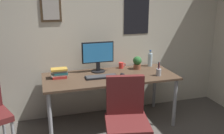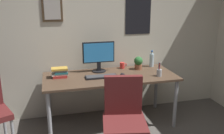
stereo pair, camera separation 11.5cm
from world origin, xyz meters
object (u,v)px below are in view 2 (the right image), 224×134
object	(u,v)px
monitor	(99,55)
potted_plant	(138,62)
pen_cup	(159,72)
office_chair	(124,116)
water_bottle	(152,60)
book_stack_left	(60,72)
keyboard	(101,77)
computer_mouse	(123,75)
coffee_mug_near	(122,65)

from	to	relation	value
monitor	potted_plant	xyz separation A→B (m)	(0.59, -0.04, -0.13)
monitor	pen_cup	bearing A→B (deg)	-29.21
office_chair	water_bottle	xyz separation A→B (m)	(0.78, 1.10, 0.31)
office_chair	monitor	distance (m)	1.14
potted_plant	pen_cup	xyz separation A→B (m)	(0.16, -0.38, -0.05)
pen_cup	book_stack_left	distance (m)	1.35
keyboard	computer_mouse	bearing A→B (deg)	-1.87
keyboard	book_stack_left	world-z (taller)	book_stack_left
coffee_mug_near	potted_plant	xyz separation A→B (m)	(0.22, -0.11, 0.06)
potted_plant	coffee_mug_near	bearing A→B (deg)	153.62
water_bottle	coffee_mug_near	world-z (taller)	water_bottle
office_chair	coffee_mug_near	distance (m)	1.18
keyboard	water_bottle	size ratio (longest dim) A/B	1.70
monitor	water_bottle	distance (m)	0.86
monitor	book_stack_left	size ratio (longest dim) A/B	2.13
computer_mouse	water_bottle	world-z (taller)	water_bottle
office_chair	potted_plant	world-z (taller)	office_chair
office_chair	potted_plant	size ratio (longest dim) A/B	4.87
computer_mouse	coffee_mug_near	bearing A→B (deg)	74.38
keyboard	pen_cup	size ratio (longest dim) A/B	2.15
book_stack_left	office_chair	bearing A→B (deg)	-55.76
potted_plant	pen_cup	distance (m)	0.42
keyboard	pen_cup	xyz separation A→B (m)	(0.78, -0.14, 0.04)
office_chair	potted_plant	bearing A→B (deg)	62.38
water_bottle	pen_cup	world-z (taller)	water_bottle
office_chair	book_stack_left	xyz separation A→B (m)	(-0.63, 0.92, 0.27)
pen_cup	book_stack_left	world-z (taller)	pen_cup
water_bottle	pen_cup	xyz separation A→B (m)	(-0.09, -0.48, -0.05)
monitor	coffee_mug_near	world-z (taller)	monitor
book_stack_left	computer_mouse	bearing A→B (deg)	-11.09
monitor	computer_mouse	bearing A→B (deg)	-46.63
coffee_mug_near	computer_mouse	bearing A→B (deg)	-105.62
office_chair	pen_cup	distance (m)	0.97
keyboard	pen_cup	world-z (taller)	pen_cup
office_chair	coffee_mug_near	bearing A→B (deg)	74.40
coffee_mug_near	potted_plant	bearing A→B (deg)	-26.38
computer_mouse	potted_plant	xyz separation A→B (m)	(0.32, 0.25, 0.09)
water_bottle	pen_cup	size ratio (longest dim) A/B	1.26
office_chair	pen_cup	bearing A→B (deg)	42.15
computer_mouse	keyboard	bearing A→B (deg)	178.13
monitor	book_stack_left	distance (m)	0.60
office_chair	monitor	bearing A→B (deg)	93.57
computer_mouse	monitor	bearing A→B (deg)	133.37
monitor	potted_plant	distance (m)	0.61
coffee_mug_near	pen_cup	size ratio (longest dim) A/B	0.55
computer_mouse	pen_cup	bearing A→B (deg)	-15.20
keyboard	potted_plant	world-z (taller)	potted_plant
office_chair	book_stack_left	size ratio (longest dim) A/B	4.39
monitor	pen_cup	world-z (taller)	monitor
keyboard	potted_plant	xyz separation A→B (m)	(0.62, 0.24, 0.09)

